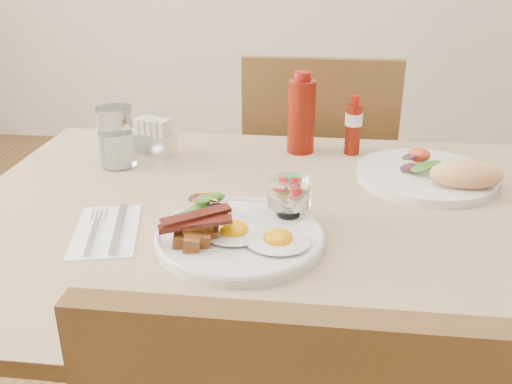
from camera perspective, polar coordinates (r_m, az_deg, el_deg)
The scene contains 13 objects.
table at distance 1.09m, azimuth 5.61°, elevation -6.40°, with size 1.33×0.88×0.75m.
chair_far at distance 1.75m, azimuth 6.10°, elevation 0.69°, with size 0.42×0.42×0.93m.
main_plate at distance 0.94m, azimuth -1.65°, elevation -4.63°, with size 0.28×0.28×0.02m, color silver.
fried_eggs at distance 0.92m, azimuth -0.02°, elevation -4.41°, with size 0.20×0.14×0.03m.
bacon_potato_pile at distance 0.91m, azimuth -6.04°, elevation -3.80°, with size 0.12×0.08×0.05m.
side_salad at distance 1.00m, azimuth -4.85°, elevation -1.28°, with size 0.08×0.07×0.04m.
fruit_cup at distance 0.99m, azimuth 3.31°, elevation -0.06°, with size 0.08×0.08×0.08m.
second_plate at distance 1.22m, azimuth 17.49°, elevation 1.71°, with size 0.29×0.29×0.07m.
ketchup_bottle at distance 1.33m, azimuth 4.56°, elevation 7.67°, with size 0.06×0.06×0.19m.
hot_sauce_bottle at distance 1.33m, azimuth 9.71°, elevation 6.52°, with size 0.05×0.05×0.14m.
sugar_caddy at distance 1.34m, azimuth -10.17°, elevation 5.20°, with size 0.11×0.08×0.09m.
water_glass at distance 1.28m, azimuth -13.73°, elevation 5.04°, with size 0.08×0.08×0.13m.
napkin_cutlery at distance 1.01m, azimuth -14.67°, elevation -3.74°, with size 0.15×0.21×0.01m.
Camera 1 is at (0.01, -0.94, 1.21)m, focal length 40.00 mm.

